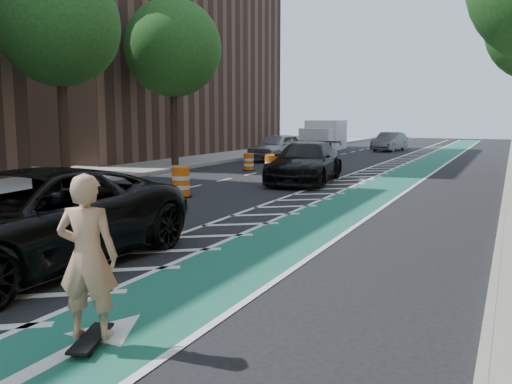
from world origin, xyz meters
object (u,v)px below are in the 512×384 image
Objects in this scene: suv_far at (306,162)px; skateboarder at (88,257)px; barrel_a at (181,183)px; suv_near at (28,220)px.

skateboarder is at bearing -84.95° from suv_far.
barrel_a is (-2.20, -5.33, -0.32)m from suv_far.
suv_near is at bearing -96.46° from suv_far.
barrel_a is (-2.20, 7.93, -0.37)m from suv_near.
suv_near is 1.11× the size of suv_far.
skateboarder is 15.54m from suv_far.
suv_near is 13.26m from suv_far.
skateboarder is 3.68m from suv_near.
suv_near is at bearing -53.64° from skateboarder.
suv_near reaches higher than barrel_a.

